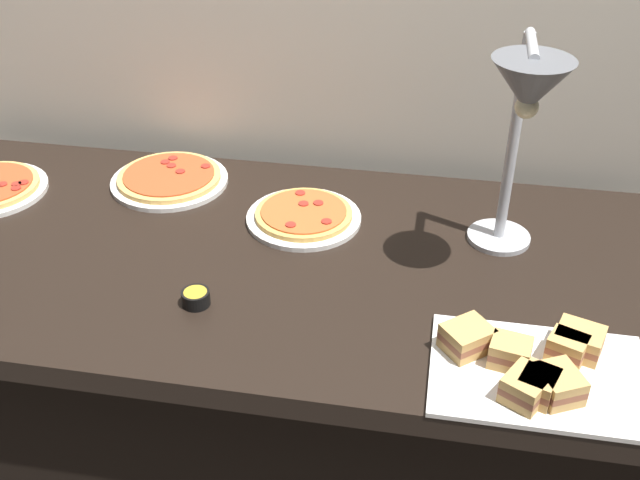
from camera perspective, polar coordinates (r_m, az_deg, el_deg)
name	(u,v)px	position (r m, az deg, el deg)	size (l,w,h in m)	color
buffet_table	(285,381)	(1.91, -2.66, -10.45)	(1.90, 0.84, 0.76)	black
heat_lamp	(525,107)	(1.48, 15.06, 9.59)	(0.15, 0.29, 0.48)	#B7BABF
pizza_plate_front	(304,216)	(1.78, -1.22, 1.81)	(0.27, 0.27, 0.03)	white
pizza_plate_center	(169,179)	(1.97, -11.17, 4.51)	(0.29, 0.29, 0.03)	white
sandwich_platter	(535,366)	(1.41, 15.76, -9.05)	(0.38, 0.26, 0.06)	white
sauce_cup_near	(196,297)	(1.54, -9.26, -4.24)	(0.06, 0.06, 0.03)	black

